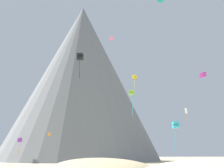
% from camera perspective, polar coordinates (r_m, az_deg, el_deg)
% --- Properties ---
extents(rock_massif, '(81.62, 81.62, 61.06)m').
position_cam_1_polar(rock_massif, '(111.15, -6.73, -0.11)').
color(rock_massif, slate).
rests_on(rock_massif, ground_plane).
extents(kite_orange_low, '(0.72, 0.62, 0.75)m').
position_cam_1_polar(kite_orange_low, '(65.62, -12.43, -9.80)').
color(kite_orange_low, orange).
extents(kite_cyan_low, '(1.10, 1.12, 4.88)m').
position_cam_1_polar(kite_cyan_low, '(51.12, 12.64, -8.06)').
color(kite_cyan_low, '#33BCDB').
extents(kite_yellow_mid, '(1.54, 1.56, 4.99)m').
position_cam_1_polar(kite_yellow_mid, '(86.95, 4.54, 1.34)').
color(kite_yellow_mid, yellow).
extents(kite_white_mid, '(0.67, 0.98, 3.82)m').
position_cam_1_polar(kite_white_mid, '(82.09, 14.64, -5.45)').
color(kite_white_mid, white).
extents(kite_violet_low, '(1.20, 1.15, 4.67)m').
position_cam_1_polar(kite_violet_low, '(85.20, -17.99, -10.65)').
color(kite_violet_low, purple).
extents(kite_lime_low, '(1.12, 1.12, 4.58)m').
position_cam_1_polar(kite_lime_low, '(53.57, 3.91, -1.83)').
color(kite_lime_low, '#8CD133').
extents(kite_magenta_mid, '(1.77, 1.69, 1.70)m').
position_cam_1_polar(kite_magenta_mid, '(83.32, 17.78, 1.77)').
color(kite_magenta_mid, '#D1339E').
extents(kite_rainbow_mid, '(0.76, 0.99, 0.77)m').
position_cam_1_polar(kite_rainbow_mid, '(60.07, -0.18, 9.13)').
color(kite_rainbow_mid, '#E5668C').
extents(kite_black_mid, '(1.48, 1.52, 5.46)m').
position_cam_1_polar(kite_black_mid, '(60.61, -6.40, 5.45)').
color(kite_black_mid, black).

